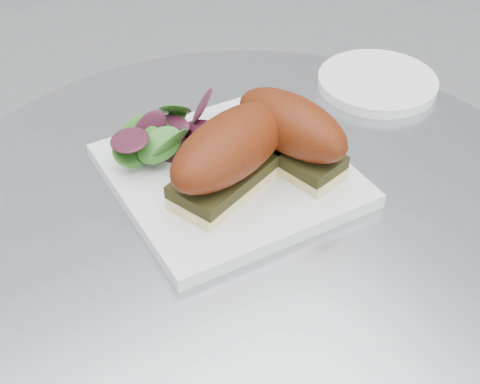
{
  "coord_description": "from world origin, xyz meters",
  "views": [
    {
      "loc": [
        -0.29,
        -0.41,
        1.19
      ],
      "look_at": [
        -0.01,
        0.0,
        0.77
      ],
      "focal_mm": 50.0,
      "sensor_mm": 36.0,
      "label": 1
    }
  ],
  "objects_px": {
    "plate": "(229,175)",
    "saucer": "(377,82)",
    "sandwich_right": "(291,131)",
    "sandwich_left": "(231,152)"
  },
  "relations": [
    {
      "from": "plate",
      "to": "sandwich_right",
      "type": "height_order",
      "value": "sandwich_right"
    },
    {
      "from": "sandwich_right",
      "to": "saucer",
      "type": "distance_m",
      "value": 0.23
    },
    {
      "from": "sandwich_left",
      "to": "saucer",
      "type": "height_order",
      "value": "sandwich_left"
    },
    {
      "from": "plate",
      "to": "sandwich_left",
      "type": "distance_m",
      "value": 0.06
    },
    {
      "from": "sandwich_left",
      "to": "saucer",
      "type": "xyz_separation_m",
      "value": [
        0.28,
        0.08,
        -0.05
      ]
    },
    {
      "from": "plate",
      "to": "saucer",
      "type": "xyz_separation_m",
      "value": [
        0.27,
        0.06,
        -0.0
      ]
    },
    {
      "from": "plate",
      "to": "sandwich_right",
      "type": "bearing_deg",
      "value": -24.96
    },
    {
      "from": "plate",
      "to": "saucer",
      "type": "bearing_deg",
      "value": 12.01
    },
    {
      "from": "plate",
      "to": "sandwich_right",
      "type": "xyz_separation_m",
      "value": [
        0.06,
        -0.03,
        0.05
      ]
    },
    {
      "from": "sandwich_right",
      "to": "saucer",
      "type": "relative_size",
      "value": 0.97
    }
  ]
}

